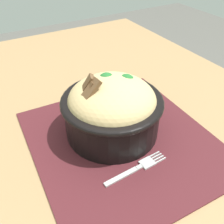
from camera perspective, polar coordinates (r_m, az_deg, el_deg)
The scene contains 4 objects.
table at distance 0.57m, azimuth 1.13°, elevation -11.77°, with size 1.35×0.90×0.76m.
placemat at distance 0.52m, azimuth 2.59°, elevation -6.61°, with size 0.38×0.35×0.00m, color #47191E.
bowl at distance 0.51m, azimuth -0.01°, elevation 1.03°, with size 0.24×0.24×0.14m.
fork at distance 0.47m, azimuth 5.91°, elevation -12.36°, with size 0.02×0.13×0.00m.
Camera 1 is at (0.32, -0.20, 1.13)m, focal length 40.58 mm.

